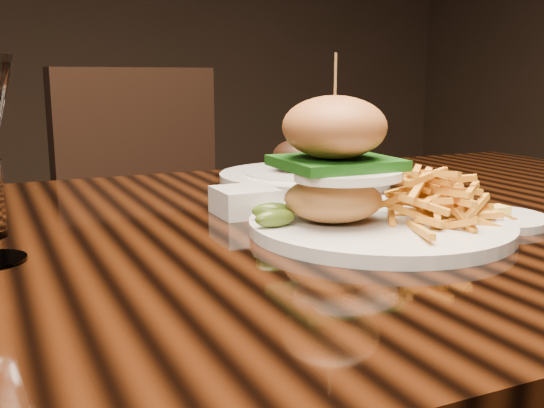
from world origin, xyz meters
name	(u,v)px	position (x,y,z in m)	size (l,w,h in m)	color
dining_table	(267,281)	(0.00, 0.00, 0.67)	(1.60, 0.90, 0.75)	black
burger_plate	(373,188)	(0.09, -0.10, 0.80)	(0.31, 0.31, 0.21)	silver
side_saucer	(492,218)	(0.26, -0.12, 0.76)	(0.14, 0.14, 0.02)	silver
ramekin	(245,201)	(-0.01, 0.06, 0.77)	(0.08, 0.08, 0.04)	silver
far_dish	(305,173)	(0.18, 0.24, 0.77)	(0.29, 0.29, 0.09)	silver
chair_far	(159,227)	(0.09, 0.89, 0.54)	(0.54, 0.55, 0.95)	black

